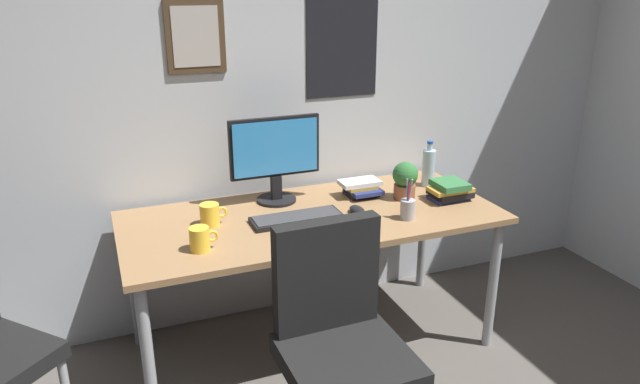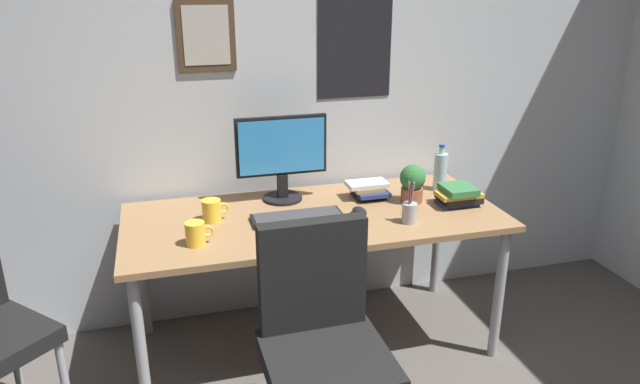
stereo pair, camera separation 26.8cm
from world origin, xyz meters
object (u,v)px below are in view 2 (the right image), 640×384
at_px(coffee_mug_far, 196,234).
at_px(potted_plant, 412,182).
at_px(keyboard, 297,217).
at_px(office_chair, 321,336).
at_px(monitor, 282,155).
at_px(book_stack_left, 458,195).
at_px(computer_mouse, 360,212).
at_px(coffee_mug_near, 212,210).
at_px(book_stack_right, 369,190).
at_px(water_bottle, 440,171).
at_px(pen_cup, 409,212).

height_order(coffee_mug_far, potted_plant, potted_plant).
bearing_deg(keyboard, potted_plant, 6.81).
distance_m(office_chair, monitor, 1.04).
bearing_deg(book_stack_left, coffee_mug_far, -174.59).
bearing_deg(computer_mouse, potted_plant, 17.47).
bearing_deg(coffee_mug_far, office_chair, -50.83).
relative_size(coffee_mug_near, potted_plant, 0.65).
height_order(office_chair, book_stack_left, office_chair).
bearing_deg(book_stack_left, monitor, 159.47).
relative_size(keyboard, coffee_mug_near, 3.39).
height_order(office_chair, book_stack_right, office_chair).
xyz_separation_m(computer_mouse, book_stack_right, (0.12, 0.22, 0.02)).
distance_m(book_stack_left, book_stack_right, 0.45).
bearing_deg(coffee_mug_near, keyboard, -14.11).
distance_m(office_chair, keyboard, 0.69).
bearing_deg(coffee_mug_near, computer_mouse, -10.10).
height_order(office_chair, coffee_mug_far, office_chair).
bearing_deg(potted_plant, office_chair, -132.88).
xyz_separation_m(office_chair, coffee_mug_far, (-0.41, 0.51, 0.25)).
bearing_deg(monitor, book_stack_right, -11.66).
bearing_deg(water_bottle, book_stack_right, -178.68).
distance_m(water_bottle, coffee_mug_far, 1.36).
bearing_deg(computer_mouse, office_chair, -120.07).
bearing_deg(potted_plant, book_stack_left, -26.19).
relative_size(office_chair, monitor, 2.07).
relative_size(book_stack_left, book_stack_right, 1.05).
distance_m(water_bottle, book_stack_right, 0.41).
xyz_separation_m(office_chair, water_bottle, (0.90, 0.86, 0.31)).
bearing_deg(keyboard, book_stack_right, 24.39).
height_order(monitor, keyboard, monitor).
relative_size(monitor, potted_plant, 2.36).
relative_size(office_chair, keyboard, 2.21).
height_order(keyboard, potted_plant, potted_plant).
bearing_deg(water_bottle, computer_mouse, -156.83).
height_order(monitor, computer_mouse, monitor).
height_order(computer_mouse, pen_cup, pen_cup).
xyz_separation_m(coffee_mug_far, book_stack_left, (1.30, 0.12, -0.00)).
bearing_deg(monitor, water_bottle, -5.46).
height_order(water_bottle, pen_cup, water_bottle).
xyz_separation_m(keyboard, book_stack_left, (0.82, -0.03, 0.04)).
bearing_deg(water_bottle, monitor, 174.54).
relative_size(pen_cup, book_stack_left, 0.92).
relative_size(office_chair, coffee_mug_near, 7.49).
bearing_deg(coffee_mug_far, keyboard, 17.55).
distance_m(coffee_mug_far, potted_plant, 1.12).
bearing_deg(water_bottle, office_chair, -136.21).
xyz_separation_m(coffee_mug_near, potted_plant, (1.00, -0.02, 0.05)).
relative_size(water_bottle, coffee_mug_far, 2.06).
relative_size(office_chair, potted_plant, 4.87).
relative_size(coffee_mug_near, pen_cup, 0.63).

